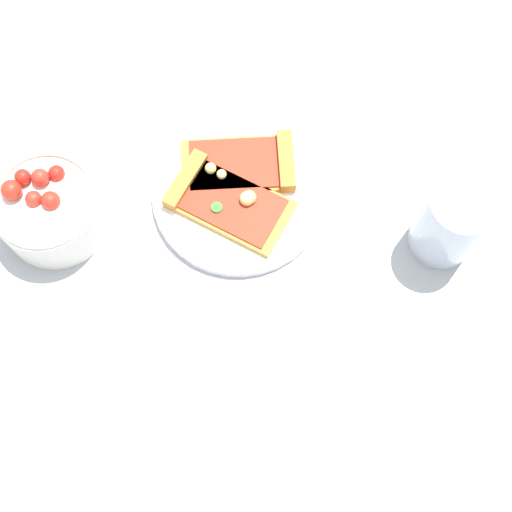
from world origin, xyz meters
The scene contains 7 objects.
ground_plane centered at (0.00, 0.00, 0.00)m, with size 2.40×2.40×0.00m, color #B2B7BC.
plate centered at (0.01, -0.01, 0.01)m, with size 0.23×0.23×0.01m, color white.
pizza_slice_near centered at (0.04, -0.04, 0.02)m, with size 0.13×0.17×0.02m.
pizza_slice_far centered at (0.01, 0.01, 0.02)m, with size 0.17×0.16×0.03m.
salad_bowl centered at (0.09, 0.21, 0.04)m, with size 0.14×0.14×0.09m.
soda_glass centered at (-0.16, -0.22, 0.06)m, with size 0.08×0.08×0.12m.
paper_napkin centered at (-0.27, 0.05, 0.00)m, with size 0.11×0.11×0.00m, color white.
Camera 1 is at (-0.34, 0.14, 0.81)m, focal length 47.56 mm.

